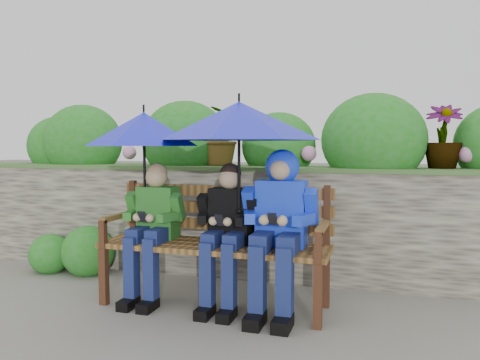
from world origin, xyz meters
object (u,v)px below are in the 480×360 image
(umbrella_left, at_px, (144,129))
(park_bench, at_px, (217,236))
(boy_right, at_px, (279,217))
(boy_left, at_px, (153,223))
(umbrella_right, at_px, (239,121))
(boy_middle, at_px, (227,226))

(umbrella_left, bearing_deg, park_bench, 2.82)
(boy_right, distance_m, umbrella_left, 1.28)
(boy_left, xyz_separation_m, umbrella_right, (0.72, -0.01, 0.79))
(umbrella_left, xyz_separation_m, umbrella_right, (0.81, -0.06, 0.05))
(boy_middle, bearing_deg, boy_right, 0.37)
(boy_left, bearing_deg, umbrella_left, 152.25)
(boy_left, height_order, boy_middle, boy_middle)
(park_bench, xyz_separation_m, boy_left, (-0.51, -0.08, 0.09))
(park_bench, distance_m, boy_middle, 0.16)
(park_bench, xyz_separation_m, umbrella_right, (0.20, -0.09, 0.88))
(boy_left, bearing_deg, umbrella_right, -0.75)
(boy_middle, xyz_separation_m, umbrella_left, (-0.71, 0.05, 0.73))
(park_bench, relative_size, boy_right, 1.47)
(umbrella_right, bearing_deg, boy_left, 179.25)
(boy_left, distance_m, umbrella_right, 1.06)
(park_bench, xyz_separation_m, boy_right, (0.50, -0.08, 0.18))
(park_bench, height_order, boy_left, boy_left)
(boy_left, relative_size, boy_middle, 0.99)
(boy_left, bearing_deg, boy_right, 0.11)
(boy_left, bearing_deg, park_bench, 8.55)
(park_bench, bearing_deg, boy_right, -8.50)
(boy_middle, height_order, umbrella_right, umbrella_right)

